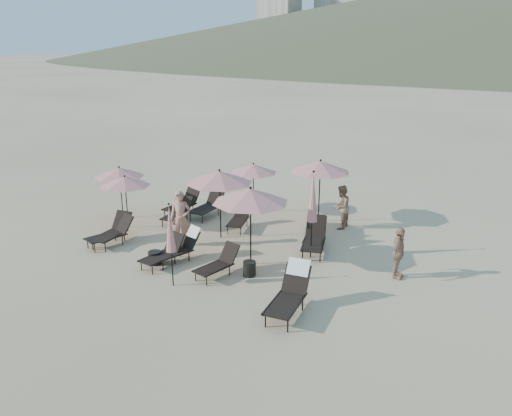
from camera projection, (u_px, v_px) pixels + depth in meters
The scene contains 27 objects.
ground at pixel (198, 276), 14.65m from camera, with size 800.00×800.00×0.00m, color #D6BA8C.
hotel_skyline at pixel (355, 13), 274.87m from camera, with size 109.00×82.00×55.00m.
lounger_0 at pixel (112, 233), 16.82m from camera, with size 1.06×1.73×0.93m.
lounger_1 at pixel (113, 231), 16.97m from camera, with size 0.85×1.71×0.95m.
lounger_2 at pixel (164, 252), 15.27m from camera, with size 0.71×1.56×0.87m.
lounger_3 at pixel (180, 246), 15.56m from camera, with size 1.01×1.68×0.99m.
lounger_4 at pixel (218, 263), 14.54m from camera, with size 0.83×1.55×0.85m.
lounger_5 at pixel (290, 291), 12.51m from camera, with size 0.91×1.93×1.16m.
lounger_6 at pixel (183, 203), 19.92m from camera, with size 0.73×1.75×0.99m.
lounger_7 at pixel (178, 212), 18.99m from camera, with size 0.76×1.59×0.88m.
lounger_8 at pixel (208, 205), 19.65m from camera, with size 0.72×1.79×1.02m.
lounger_9 at pixel (239, 218), 18.37m from camera, with size 0.99×1.61×0.87m.
lounger_10 at pixel (314, 233), 16.88m from camera, with size 0.95×1.60×0.86m.
lounger_11 at pixel (314, 238), 16.22m from camera, with size 1.19×1.88×1.01m.
umbrella_open_0 at pixel (125, 181), 18.03m from camera, with size 1.86×1.86×2.00m.
umbrella_open_1 at pixel (220, 177), 16.91m from camera, with size 2.30×2.30×2.48m.
umbrella_open_2 at pixel (251, 196), 14.75m from camera, with size 2.32×2.32×2.49m.
umbrella_open_3 at pixel (253, 169), 19.74m from camera, with size 1.90×1.90×2.05m.
umbrella_open_4 at pixel (320, 167), 18.53m from camera, with size 2.27×2.27×2.45m.
umbrella_open_5 at pixel (119, 172), 19.12m from camera, with size 1.92×1.92×2.06m.
umbrella_closed_0 at pixel (170, 229), 13.52m from camera, with size 0.29×0.29×2.44m.
umbrella_closed_1 at pixel (313, 198), 15.32m from camera, with size 0.33×0.33×2.85m.
side_table_0 at pixel (155, 258), 15.39m from camera, with size 0.40×0.40×0.41m, color black.
side_table_1 at pixel (249, 269), 14.59m from camera, with size 0.38×0.38×0.44m, color black.
beachgoer_a at pixel (181, 219), 16.53m from camera, with size 0.70×0.46×1.93m, color tan.
beachgoer_b at pixel (341, 207), 18.25m from camera, with size 0.79×0.62×1.63m, color #9B7150.
beachgoer_c at pixel (398, 253), 14.29m from camera, with size 0.90×0.38×1.54m, color tan.
Camera 1 is at (8.21, -10.63, 6.40)m, focal length 35.00 mm.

